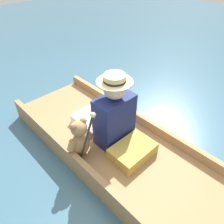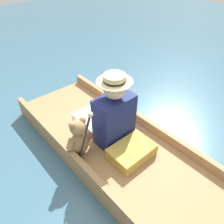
# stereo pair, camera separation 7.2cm
# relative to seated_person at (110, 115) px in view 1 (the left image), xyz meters

# --- Properties ---
(ground_plane) EXTENTS (16.00, 16.00, 0.00)m
(ground_plane) POSITION_rel_seated_person_xyz_m (-0.04, -0.06, -0.45)
(ground_plane) COLOR #385B70
(punt_boat) EXTENTS (0.99, 2.57, 0.26)m
(punt_boat) POSITION_rel_seated_person_xyz_m (-0.04, -0.06, -0.36)
(punt_boat) COLOR #997047
(punt_boat) RESTS_ON ground_plane
(seat_cushion) EXTENTS (0.44, 0.31, 0.13)m
(seat_cushion) POSITION_rel_seated_person_xyz_m (-0.03, -0.37, -0.24)
(seat_cushion) COLOR #B7933D
(seat_cushion) RESTS_ON punt_boat
(seated_person) EXTENTS (0.41, 0.73, 0.80)m
(seated_person) POSITION_rel_seated_person_xyz_m (0.00, 0.00, 0.00)
(seated_person) COLOR white
(seated_person) RESTS_ON punt_boat
(teddy_bear) EXTENTS (0.31, 0.18, 0.44)m
(teddy_bear) POSITION_rel_seated_person_xyz_m (-0.39, 0.01, -0.09)
(teddy_bear) COLOR #9E754C
(teddy_bear) RESTS_ON punt_boat
(wine_glass) EXTENTS (0.07, 0.07, 0.11)m
(wine_glass) POSITION_rel_seated_person_xyz_m (0.33, 0.27, -0.21)
(wine_glass) COLOR silver
(wine_glass) RESTS_ON punt_boat
(walking_cane) EXTENTS (0.04, 0.28, 0.73)m
(walking_cane) POSITION_rel_seated_person_xyz_m (-0.44, -0.19, 0.13)
(walking_cane) COLOR #2D2823
(walking_cane) RESTS_ON punt_boat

